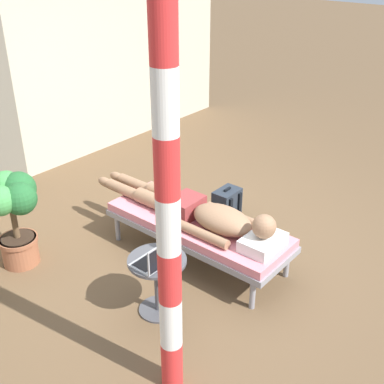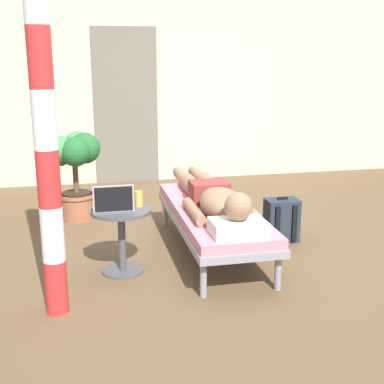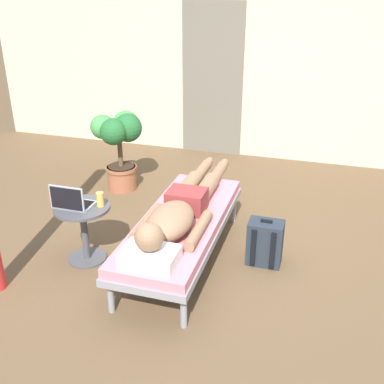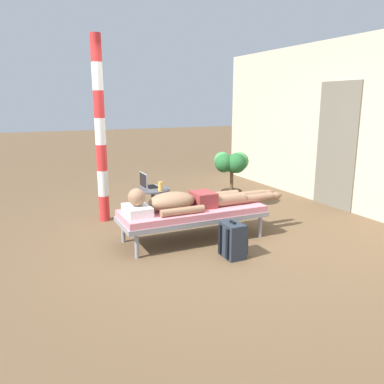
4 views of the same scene
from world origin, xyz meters
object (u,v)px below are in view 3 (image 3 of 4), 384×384
laptop (72,202)px  potted_plant (119,140)px  drink_glass (100,199)px  person_reclining (180,210)px  side_table (84,224)px  lounge_chair (182,225)px  backpack (265,243)px

laptop → potted_plant: size_ratio=0.34×
drink_glass → person_reclining: bearing=11.8°
person_reclining → drink_glass: 0.68m
side_table → drink_glass: size_ratio=4.22×
lounge_chair → backpack: (0.71, 0.17, -0.15)m
lounge_chair → laptop: bearing=-161.5°
backpack → potted_plant: size_ratio=0.46×
person_reclining → drink_glass: size_ratio=17.50×
lounge_chair → backpack: bearing=13.3°
laptop → potted_plant: 1.56m
drink_glass → backpack: (1.37, 0.35, -0.39)m
potted_plant → person_reclining: bearing=-48.0°
person_reclining → laptop: 0.91m
lounge_chair → drink_glass: 0.73m
person_reclining → potted_plant: 1.74m
lounge_chair → potted_plant: size_ratio=2.02×
potted_plant → backpack: bearing=-30.0°
lounge_chair → person_reclining: size_ratio=0.86×
side_table → potted_plant: 1.54m
drink_glass → backpack: size_ratio=0.29×
person_reclining → drink_glass: bearing=-168.2°
drink_glass → potted_plant: 1.51m
person_reclining → potted_plant: size_ratio=2.36×
lounge_chair → drink_glass: drink_glass is taller
side_table → laptop: size_ratio=1.69×
potted_plant → drink_glass: bearing=-70.7°
backpack → potted_plant: potted_plant is taller
drink_glass → backpack: drink_glass is taller
laptop → lounge_chair: bearing=18.5°
lounge_chair → backpack: 0.74m
side_table → backpack: bearing=15.0°
laptop → backpack: bearing=16.2°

